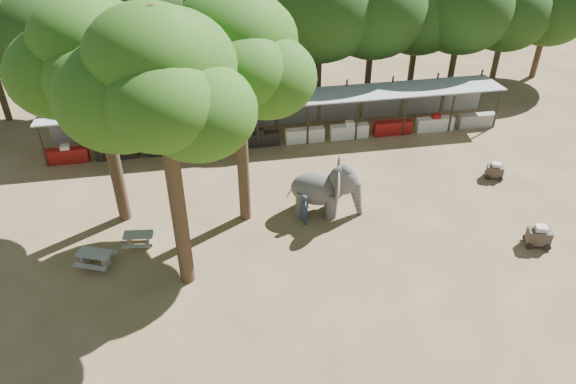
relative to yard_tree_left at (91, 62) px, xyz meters
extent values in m
plane|color=brown|center=(9.13, -7.19, -8.20)|extent=(100.00, 100.00, 0.00)
cube|color=#96999D|center=(9.13, 6.81, -5.70)|extent=(28.00, 2.99, 0.39)
cylinder|color=#2D2319|center=(-3.47, 5.46, -7.00)|extent=(0.12, 0.12, 2.40)
cylinder|color=#2D2319|center=(-3.47, 8.16, -6.80)|extent=(0.12, 0.12, 2.80)
cube|color=maroon|center=(-3.47, 5.71, -7.75)|extent=(2.38, 0.50, 0.90)
cube|color=gray|center=(-3.47, 8.11, -7.20)|extent=(2.52, 0.12, 2.00)
cylinder|color=#2D2319|center=(-0.67, 5.46, -7.00)|extent=(0.12, 0.12, 2.40)
cylinder|color=#2D2319|center=(-0.67, 8.16, -6.80)|extent=(0.12, 0.12, 2.80)
cube|color=black|center=(-0.67, 5.71, -7.75)|extent=(2.38, 0.50, 0.90)
cube|color=gray|center=(-0.67, 8.11, -7.20)|extent=(2.52, 0.12, 2.00)
cylinder|color=#2D2319|center=(2.13, 5.46, -7.00)|extent=(0.12, 0.12, 2.40)
cylinder|color=#2D2319|center=(2.13, 8.16, -6.80)|extent=(0.12, 0.12, 2.80)
cube|color=black|center=(2.13, 5.71, -7.75)|extent=(2.38, 0.50, 0.90)
cube|color=gray|center=(2.13, 8.11, -7.20)|extent=(2.52, 0.12, 2.00)
cylinder|color=#2D2319|center=(4.93, 5.46, -7.00)|extent=(0.12, 0.12, 2.40)
cylinder|color=#2D2319|center=(4.93, 8.16, -6.80)|extent=(0.12, 0.12, 2.80)
cube|color=maroon|center=(4.93, 5.71, -7.75)|extent=(2.38, 0.50, 0.90)
cube|color=gray|center=(4.93, 8.11, -7.20)|extent=(2.52, 0.12, 2.00)
cylinder|color=#2D2319|center=(7.73, 5.46, -7.00)|extent=(0.12, 0.12, 2.40)
cylinder|color=#2D2319|center=(7.73, 8.16, -6.80)|extent=(0.12, 0.12, 2.80)
cube|color=black|center=(7.73, 5.71, -7.75)|extent=(2.38, 0.50, 0.90)
cube|color=gray|center=(7.73, 8.11, -7.20)|extent=(2.52, 0.12, 2.00)
cylinder|color=#2D2319|center=(10.53, 5.46, -7.00)|extent=(0.12, 0.12, 2.40)
cylinder|color=#2D2319|center=(10.53, 8.16, -6.80)|extent=(0.12, 0.12, 2.80)
cube|color=silver|center=(10.53, 5.71, -7.75)|extent=(2.38, 0.50, 0.90)
cube|color=gray|center=(10.53, 8.11, -7.20)|extent=(2.52, 0.12, 2.00)
cylinder|color=#2D2319|center=(13.33, 5.46, -7.00)|extent=(0.12, 0.12, 2.40)
cylinder|color=#2D2319|center=(13.33, 8.16, -6.80)|extent=(0.12, 0.12, 2.80)
cube|color=silver|center=(13.33, 5.71, -7.75)|extent=(2.38, 0.50, 0.90)
cube|color=gray|center=(13.33, 8.11, -7.20)|extent=(2.52, 0.12, 2.00)
cylinder|color=#2D2319|center=(16.13, 5.46, -7.00)|extent=(0.12, 0.12, 2.40)
cylinder|color=#2D2319|center=(16.13, 8.16, -6.80)|extent=(0.12, 0.12, 2.80)
cube|color=maroon|center=(16.13, 5.71, -7.75)|extent=(2.38, 0.50, 0.90)
cube|color=gray|center=(16.13, 8.11, -7.20)|extent=(2.52, 0.12, 2.00)
cylinder|color=#2D2319|center=(18.93, 5.46, -7.00)|extent=(0.12, 0.12, 2.40)
cylinder|color=#2D2319|center=(18.93, 8.16, -6.80)|extent=(0.12, 0.12, 2.80)
cube|color=silver|center=(18.93, 5.71, -7.75)|extent=(2.38, 0.50, 0.90)
cube|color=gray|center=(18.93, 8.11, -7.20)|extent=(2.52, 0.12, 2.00)
cylinder|color=#2D2319|center=(21.73, 5.46, -7.00)|extent=(0.12, 0.12, 2.40)
cylinder|color=#2D2319|center=(21.73, 8.16, -6.80)|extent=(0.12, 0.12, 2.80)
cube|color=gray|center=(21.73, 5.71, -7.75)|extent=(2.38, 0.50, 0.90)
cube|color=gray|center=(21.73, 8.11, -7.20)|extent=(2.52, 0.12, 2.00)
cylinder|color=#332316|center=(0.13, -0.19, -3.60)|extent=(0.60, 0.60, 9.20)
cone|color=#332316|center=(0.13, -0.19, 1.00)|extent=(0.57, 0.57, 2.88)
ellipsoid|color=#1C4A0E|center=(-1.27, 0.11, -0.38)|extent=(4.80, 4.80, 3.94)
ellipsoid|color=#1C4A0E|center=(1.33, -0.79, -0.78)|extent=(4.20, 4.20, 3.44)
ellipsoid|color=#1C4A0E|center=(0.33, 0.91, 0.22)|extent=(5.20, 5.20, 4.26)
ellipsoid|color=#1C4A0E|center=(0.13, -1.49, -0.08)|extent=(3.80, 3.80, 3.12)
ellipsoid|color=#1C4A0E|center=(-0.17, 0.01, 1.02)|extent=(4.40, 4.40, 3.61)
cylinder|color=#332316|center=(3.13, -5.19, -3.00)|extent=(0.64, 0.64, 10.40)
cone|color=#332316|center=(3.13, -5.19, 2.20)|extent=(0.61, 0.61, 3.25)
ellipsoid|color=#1C4A0E|center=(1.73, -4.89, 0.64)|extent=(4.80, 4.80, 3.94)
ellipsoid|color=#1C4A0E|center=(4.33, -5.79, 0.24)|extent=(4.20, 4.20, 3.44)
ellipsoid|color=#1C4A0E|center=(3.33, -4.09, 1.24)|extent=(5.20, 5.20, 4.26)
ellipsoid|color=#1C4A0E|center=(3.13, -6.49, 0.94)|extent=(3.80, 3.80, 3.12)
ellipsoid|color=#1C4A0E|center=(2.83, -4.99, 2.04)|extent=(4.40, 4.40, 3.61)
cylinder|color=#332316|center=(6.13, -1.19, -3.40)|extent=(0.56, 0.56, 9.60)
cone|color=#332316|center=(6.13, -1.19, 1.40)|extent=(0.53, 0.53, 3.00)
ellipsoid|color=#1C4A0E|center=(4.73, -0.89, -0.04)|extent=(4.80, 4.80, 3.94)
ellipsoid|color=#1C4A0E|center=(7.33, -1.79, -0.44)|extent=(4.20, 4.20, 3.44)
ellipsoid|color=#1C4A0E|center=(6.33, -0.09, 0.56)|extent=(5.20, 5.20, 4.26)
ellipsoid|color=#1C4A0E|center=(6.13, -2.49, 0.26)|extent=(3.80, 3.80, 3.12)
ellipsoid|color=#1C4A0E|center=(5.83, -0.99, 1.36)|extent=(4.40, 4.40, 3.61)
cylinder|color=#332316|center=(-7.53, 11.81, -6.33)|extent=(0.44, 0.44, 3.74)
cylinder|color=#332316|center=(-4.20, 11.81, -6.33)|extent=(0.44, 0.44, 3.74)
ellipsoid|color=black|center=(-4.20, 11.81, -2.68)|extent=(6.46, 5.95, 5.61)
cylinder|color=#332316|center=(-0.87, 11.81, -6.33)|extent=(0.44, 0.44, 3.74)
ellipsoid|color=black|center=(-0.87, 11.81, -2.68)|extent=(6.46, 5.95, 5.61)
cylinder|color=#332316|center=(2.47, 11.81, -6.33)|extent=(0.44, 0.44, 3.74)
ellipsoid|color=black|center=(2.47, 11.81, -2.68)|extent=(6.46, 5.95, 5.61)
cylinder|color=#332316|center=(5.80, 11.81, -6.33)|extent=(0.44, 0.44, 3.74)
ellipsoid|color=black|center=(5.80, 11.81, -2.68)|extent=(6.46, 5.95, 5.61)
cylinder|color=#332316|center=(9.13, 11.81, -6.33)|extent=(0.44, 0.44, 3.74)
ellipsoid|color=black|center=(9.13, 11.81, -2.68)|extent=(6.46, 5.95, 5.61)
cylinder|color=#332316|center=(12.47, 11.81, -6.33)|extent=(0.44, 0.44, 3.74)
ellipsoid|color=black|center=(12.47, 11.81, -2.68)|extent=(6.46, 5.95, 5.61)
cylinder|color=#332316|center=(15.80, 11.81, -6.33)|extent=(0.44, 0.44, 3.74)
ellipsoid|color=black|center=(15.80, 11.81, -2.68)|extent=(6.46, 5.95, 5.61)
cylinder|color=#332316|center=(19.13, 11.81, -6.33)|extent=(0.44, 0.44, 3.74)
ellipsoid|color=black|center=(19.13, 11.81, -2.68)|extent=(6.46, 5.95, 5.61)
cylinder|color=#332316|center=(22.47, 11.81, -6.33)|extent=(0.44, 0.44, 3.74)
ellipsoid|color=black|center=(22.47, 11.81, -2.68)|extent=(6.46, 5.95, 5.61)
cylinder|color=#332316|center=(25.80, 11.81, -6.33)|extent=(0.44, 0.44, 3.74)
ellipsoid|color=black|center=(25.80, 11.81, -2.68)|extent=(6.46, 5.95, 5.61)
cylinder|color=#332316|center=(29.13, 11.81, -6.33)|extent=(0.44, 0.44, 3.74)
ellipsoid|color=black|center=(29.13, 11.81, -2.68)|extent=(6.46, 5.95, 5.61)
ellipsoid|color=#484545|center=(9.77, -1.30, -6.81)|extent=(3.00, 2.25, 1.72)
cylinder|color=#484545|center=(8.96, -1.48, -7.48)|extent=(0.76, 0.76, 1.44)
cylinder|color=#484545|center=(9.19, -0.70, -7.48)|extent=(0.76, 0.76, 1.44)
cylinder|color=#484545|center=(10.36, -1.90, -7.48)|extent=(0.76, 0.76, 1.44)
cylinder|color=#484545|center=(10.59, -1.11, -7.48)|extent=(0.76, 0.76, 1.44)
ellipsoid|color=#484545|center=(10.99, -1.66, -6.19)|extent=(1.75, 1.56, 1.60)
ellipsoid|color=#484545|center=(10.53, -2.33, -6.15)|extent=(0.61, 1.33, 1.64)
ellipsoid|color=#484545|center=(10.97, -0.84, -6.15)|extent=(0.61, 1.33, 1.64)
cone|color=#484545|center=(11.73, -1.88, -7.30)|extent=(0.82, 0.82, 1.81)
imported|color=#26384C|center=(8.98, -2.14, -7.36)|extent=(0.41, 0.61, 1.68)
cube|color=gray|center=(-0.92, -3.63, -7.47)|extent=(1.67, 1.21, 0.06)
cube|color=gray|center=(-1.38, -3.44, -7.85)|extent=(0.32, 0.60, 0.71)
cube|color=gray|center=(-0.45, -3.81, -7.85)|extent=(0.32, 0.60, 0.71)
cube|color=gray|center=(-1.12, -4.14, -7.78)|extent=(1.50, 0.79, 0.05)
cube|color=gray|center=(-0.71, -3.11, -7.78)|extent=(1.50, 0.79, 0.05)
cube|color=gray|center=(0.95, -2.54, -7.54)|extent=(1.45, 0.80, 0.06)
cube|color=gray|center=(0.50, -2.49, -7.88)|extent=(0.15, 0.56, 0.64)
cube|color=gray|center=(1.41, -2.60, -7.88)|extent=(0.15, 0.56, 0.64)
cube|color=gray|center=(0.89, -3.05, -7.81)|extent=(1.40, 0.39, 0.05)
cube|color=gray|center=(1.01, -2.04, -7.81)|extent=(1.40, 0.39, 0.05)
cube|color=#382D26|center=(19.50, -5.69, -7.68)|extent=(1.19, 0.91, 0.73)
cylinder|color=black|center=(19.00, -5.90, -8.04)|extent=(0.32, 0.15, 0.31)
cylinder|color=black|center=(19.81, -6.14, -8.04)|extent=(0.32, 0.15, 0.31)
cylinder|color=black|center=(19.20, -5.24, -8.04)|extent=(0.32, 0.15, 0.31)
cylinder|color=black|center=(20.01, -5.48, -8.04)|extent=(0.32, 0.15, 0.31)
cube|color=silver|center=(19.50, -5.69, -7.20)|extent=(0.62, 0.55, 0.26)
cube|color=#382D26|center=(20.17, 0.03, -7.76)|extent=(1.02, 0.83, 0.61)
cylinder|color=black|center=(19.73, -0.10, -8.07)|extent=(0.26, 0.15, 0.26)
cylinder|color=black|center=(20.37, -0.37, -8.07)|extent=(0.26, 0.15, 0.26)
cylinder|color=black|center=(19.96, 0.44, -8.07)|extent=(0.26, 0.15, 0.26)
cylinder|color=black|center=(20.60, 0.16, -8.07)|extent=(0.26, 0.15, 0.26)
cube|color=silver|center=(20.17, 0.03, -7.37)|extent=(0.54, 0.50, 0.22)
camera|label=1|loc=(4.44, -23.69, 9.27)|focal=35.00mm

